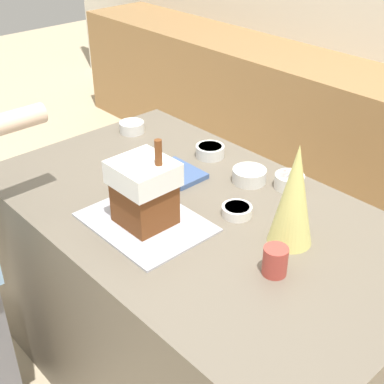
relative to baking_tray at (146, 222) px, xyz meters
The scene contains 12 objects.
ground_plane 0.93m from the baking_tray, 73.25° to the left, with size 12.00×12.00×0.00m, color #C6B28E.
kitchen_island 0.50m from the baking_tray, 73.25° to the left, with size 1.63×0.96×0.91m.
baking_tray is the anchor object (origin of this frame).
gingerbread_house 0.12m from the baking_tray, 31.30° to the left, with size 0.19×0.18×0.31m.
decorative_tree 0.51m from the baking_tray, 35.40° to the left, with size 0.14×0.14×0.35m.
candy_bowl_behind_tray 0.57m from the baking_tray, 72.02° to the left, with size 0.11×0.11×0.05m.
candy_bowl_far_right 0.47m from the baking_tray, 84.53° to the left, with size 0.13×0.13×0.05m.
candy_bowl_beside_tree 0.74m from the baking_tray, 146.62° to the left, with size 0.11×0.11×0.05m.
candy_bowl_near_tray_left 0.32m from the baking_tray, 56.73° to the left, with size 0.11×0.11×0.04m.
candy_bowl_center_rear 0.55m from the baking_tray, 112.42° to the left, with size 0.12×0.12×0.05m.
cookbook 0.35m from the baking_tray, 120.64° to the left, with size 0.20×0.15×0.02m.
mug 0.48m from the baking_tray, 14.49° to the left, with size 0.07×0.07×0.09m.
Camera 1 is at (1.16, -1.08, 1.94)m, focal length 50.00 mm.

